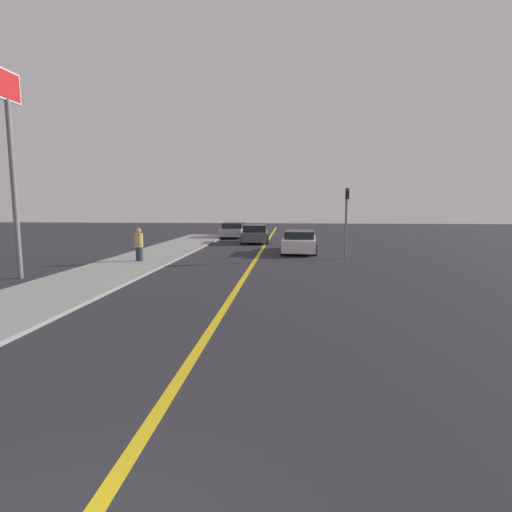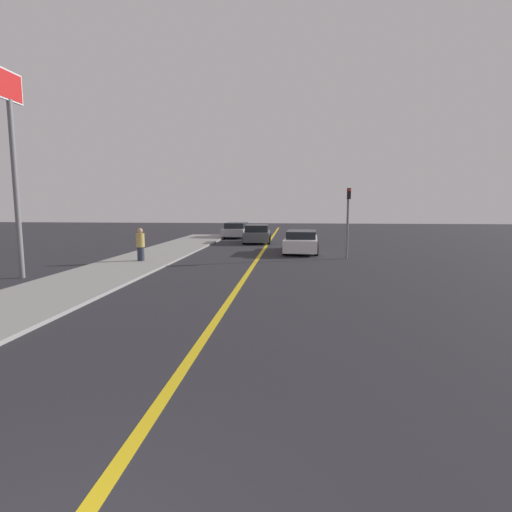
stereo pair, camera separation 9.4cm
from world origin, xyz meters
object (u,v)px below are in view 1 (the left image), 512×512
object	(u,v)px
car_ahead_center	(255,234)
pedestrian_mid_group	(139,245)
car_near_right_lane	(300,242)
roadside_sign	(10,137)
car_far_distant	(234,230)
traffic_light	(346,215)

from	to	relation	value
car_ahead_center	pedestrian_mid_group	distance (m)	11.76
car_near_right_lane	pedestrian_mid_group	bearing A→B (deg)	-144.06
car_near_right_lane	pedestrian_mid_group	size ratio (longest dim) A/B	3.08
car_near_right_lane	roadside_sign	world-z (taller)	roadside_sign
car_far_distant	traffic_light	size ratio (longest dim) A/B	1.16
car_far_distant	traffic_light	xyz separation A→B (m)	(7.66, -13.10, 1.62)
car_far_distant	pedestrian_mid_group	size ratio (longest dim) A/B	2.67
roadside_sign	car_ahead_center	bearing A→B (deg)	63.17
pedestrian_mid_group	car_ahead_center	bearing A→B (deg)	66.56
car_ahead_center	pedestrian_mid_group	bearing A→B (deg)	-115.62
car_near_right_lane	pedestrian_mid_group	world-z (taller)	pedestrian_mid_group
car_ahead_center	pedestrian_mid_group	xyz separation A→B (m)	(-4.68, -10.79, 0.24)
car_ahead_center	pedestrian_mid_group	world-z (taller)	pedestrian_mid_group
car_far_distant	roadside_sign	bearing A→B (deg)	-102.42
car_near_right_lane	traffic_light	size ratio (longest dim) A/B	1.34
roadside_sign	traffic_light	bearing A→B (deg)	27.17
traffic_light	roadside_sign	xyz separation A→B (m)	(-13.13, -6.74, 2.99)
car_near_right_lane	car_ahead_center	xyz separation A→B (m)	(-3.15, 5.70, 0.01)
car_ahead_center	roadside_sign	bearing A→B (deg)	-119.00
traffic_light	roadside_sign	world-z (taller)	roadside_sign
pedestrian_mid_group	roadside_sign	size ratio (longest dim) A/B	0.21
car_far_distant	car_near_right_lane	bearing A→B (deg)	-59.70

